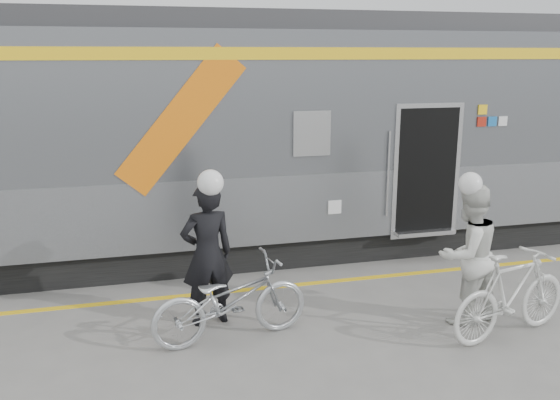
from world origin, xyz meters
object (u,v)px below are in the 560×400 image
object	(u,v)px
bicycle_left	(231,300)
woman	(468,254)
man	(207,254)
bicycle_right	(511,295)

from	to	relation	value
bicycle_left	woman	xyz separation A→B (m)	(3.07, -0.23, 0.40)
man	bicycle_right	xyz separation A→B (m)	(3.57, -1.33, -0.38)
bicycle_left	bicycle_right	size ratio (longest dim) A/B	1.06
bicycle_left	bicycle_right	distance (m)	3.46
man	bicycle_right	distance (m)	3.83
man	woman	xyz separation A→B (m)	(3.27, -0.78, -0.02)
woman	bicycle_right	distance (m)	0.72
man	woman	bearing A→B (deg)	157.29
man	bicycle_right	size ratio (longest dim) A/B	1.01
bicycle_left	woman	size ratio (longest dim) A/B	1.07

